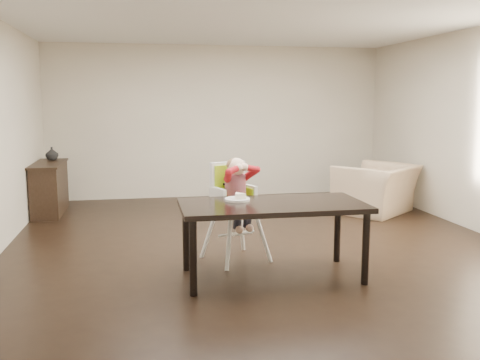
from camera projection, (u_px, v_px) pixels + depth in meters
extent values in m
plane|color=black|center=(261.00, 247.00, 6.41)|extent=(7.00, 7.00, 0.00)
cube|color=#C1B6A0|center=(218.00, 122.00, 9.61)|extent=(6.00, 0.02, 2.70)
cube|color=#C1B6A0|center=(411.00, 177.00, 2.81)|extent=(6.00, 0.02, 2.70)
cube|color=white|center=(262.00, 14.00, 6.01)|extent=(6.00, 7.00, 0.02)
cube|color=black|center=(273.00, 206.00, 5.22)|extent=(1.80, 0.90, 0.05)
cylinder|color=black|center=(193.00, 258.00, 4.76)|extent=(0.07, 0.07, 0.70)
cylinder|color=black|center=(366.00, 249.00, 5.07)|extent=(0.07, 0.07, 0.70)
cylinder|color=black|center=(186.00, 237.00, 5.48)|extent=(0.07, 0.07, 0.70)
cylinder|color=black|center=(337.00, 230.00, 5.78)|extent=(0.07, 0.07, 0.70)
cylinder|color=white|center=(229.00, 240.00, 5.56)|extent=(0.06, 0.06, 0.60)
cylinder|color=white|center=(263.00, 235.00, 5.79)|extent=(0.06, 0.06, 0.60)
cylinder|color=white|center=(209.00, 232.00, 5.92)|extent=(0.06, 0.06, 0.60)
cylinder|color=white|center=(242.00, 227.00, 6.15)|extent=(0.06, 0.06, 0.60)
cube|color=white|center=(236.00, 206.00, 5.81)|extent=(0.54, 0.52, 0.05)
cube|color=#A3D11A|center=(236.00, 203.00, 5.80)|extent=(0.44, 0.42, 0.03)
cube|color=white|center=(228.00, 182.00, 5.91)|extent=(0.42, 0.21, 0.45)
cube|color=#A3D11A|center=(229.00, 183.00, 5.89)|extent=(0.35, 0.15, 0.41)
cube|color=black|center=(227.00, 185.00, 5.78)|extent=(0.10, 0.19, 0.02)
cube|color=black|center=(238.00, 184.00, 5.86)|extent=(0.10, 0.19, 0.02)
cylinder|color=maroon|center=(236.00, 188.00, 5.78)|extent=(0.32, 0.32, 0.29)
sphere|color=beige|center=(237.00, 167.00, 5.73)|extent=(0.25, 0.25, 0.19)
ellipsoid|color=brown|center=(235.00, 165.00, 5.75)|extent=(0.25, 0.25, 0.15)
sphere|color=beige|center=(239.00, 168.00, 5.62)|extent=(0.11, 0.11, 0.09)
sphere|color=beige|center=(245.00, 167.00, 5.66)|extent=(0.11, 0.11, 0.09)
cylinder|color=white|center=(237.00, 200.00, 5.34)|extent=(0.30, 0.30, 0.02)
torus|color=white|center=(237.00, 199.00, 5.33)|extent=(0.30, 0.30, 0.01)
imported|color=tan|center=(377.00, 181.00, 8.27)|extent=(1.37, 1.30, 1.01)
cube|color=black|center=(50.00, 189.00, 8.24)|extent=(0.40, 1.20, 0.76)
cube|color=black|center=(48.00, 164.00, 8.18)|extent=(0.44, 1.26, 0.03)
imported|color=#99999E|center=(52.00, 154.00, 8.54)|extent=(0.26, 0.26, 0.20)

